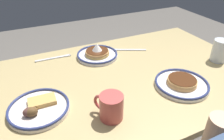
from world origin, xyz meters
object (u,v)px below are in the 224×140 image
at_px(plate_center_pancakes, 182,83).
at_px(plate_near_main, 97,54).
at_px(drinking_glass, 220,52).
at_px(coffee_mug, 111,106).
at_px(fork_far, 129,50).
at_px(fork_near, 53,58).
at_px(plate_far_companion, 39,108).

bearing_deg(plate_center_pancakes, plate_near_main, -60.64).
height_order(plate_center_pancakes, drinking_glass, drinking_glass).
bearing_deg(coffee_mug, plate_near_main, -105.84).
distance_m(plate_center_pancakes, fork_far, 0.42).
bearing_deg(coffee_mug, plate_center_pancakes, -173.66).
bearing_deg(fork_far, coffee_mug, 53.89).
bearing_deg(fork_near, plate_far_companion, 70.80).
bearing_deg(drinking_glass, plate_near_main, -28.98).
relative_size(plate_near_main, plate_far_companion, 0.97).
relative_size(plate_far_companion, fork_far, 1.27).
xyz_separation_m(plate_far_companion, fork_near, (-0.14, -0.40, -0.01)).
height_order(plate_far_companion, drinking_glass, drinking_glass).
distance_m(plate_center_pancakes, fork_near, 0.70).
height_order(drinking_glass, fork_near, drinking_glass).
bearing_deg(coffee_mug, drinking_glass, -168.53).
bearing_deg(coffee_mug, fork_near, -79.83).
relative_size(plate_far_companion, drinking_glass, 1.97).
xyz_separation_m(coffee_mug, drinking_glass, (-0.72, -0.15, 0.00)).
bearing_deg(drinking_glass, fork_near, -26.54).
height_order(plate_near_main, fork_near, plate_near_main).
xyz_separation_m(coffee_mug, fork_near, (0.10, -0.55, -0.05)).
height_order(coffee_mug, fork_far, coffee_mug).
bearing_deg(fork_far, plate_far_companion, 28.51).
bearing_deg(fork_far, fork_near, -11.56).
distance_m(plate_center_pancakes, plate_far_companion, 0.62).
xyz_separation_m(plate_center_pancakes, fork_far, (0.04, -0.42, -0.01)).
bearing_deg(plate_far_companion, drinking_glass, 179.74).
bearing_deg(plate_center_pancakes, plate_far_companion, -10.02).
height_order(plate_far_companion, coffee_mug, coffee_mug).
xyz_separation_m(plate_near_main, fork_near, (0.23, -0.08, -0.02)).
xyz_separation_m(plate_center_pancakes, plate_far_companion, (0.61, -0.11, -0.00)).
xyz_separation_m(plate_far_companion, fork_far, (-0.58, -0.31, -0.01)).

